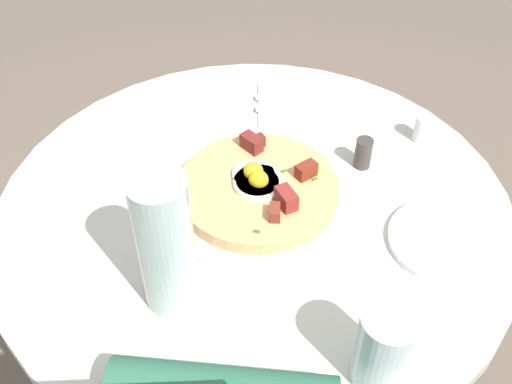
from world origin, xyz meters
TOP-DOWN VIEW (x-y plane):
  - dining_table at (0.00, 0.00)m, footprint 0.81×0.81m
  - pizza_plate at (-0.01, 0.01)m, footprint 0.31×0.31m
  - breakfast_pizza at (-0.01, 0.01)m, footprint 0.25×0.25m
  - bread_plate at (0.10, 0.28)m, footprint 0.17×0.17m
  - napkin at (-0.25, 0.10)m, footprint 0.15×0.18m
  - fork at (-0.23, 0.10)m, footprint 0.02×0.18m
  - knife at (-0.27, 0.11)m, footprint 0.02×0.18m
  - water_glass at (0.30, 0.14)m, footprint 0.07×0.07m
  - water_bottle at (0.17, -0.12)m, footprint 0.07×0.07m
  - salt_shaker at (-0.14, 0.30)m, footprint 0.03×0.03m
  - pepper_shaker at (-0.08, 0.18)m, footprint 0.03×0.03m

SIDE VIEW (x-z plane):
  - dining_table at x=0.00m, z-range 0.19..0.93m
  - napkin at x=-0.25m, z-range 0.73..0.74m
  - bread_plate at x=0.10m, z-range 0.73..0.74m
  - pizza_plate at x=-0.01m, z-range 0.73..0.75m
  - fork at x=-0.23m, z-range 0.74..0.74m
  - knife at x=-0.27m, z-range 0.74..0.74m
  - salt_shaker at x=-0.14m, z-range 0.73..0.78m
  - breakfast_pizza at x=-0.01m, z-range 0.74..0.78m
  - pepper_shaker at x=-0.08m, z-range 0.73..0.79m
  - water_glass at x=0.30m, z-range 0.73..0.85m
  - water_bottle at x=0.17m, z-range 0.73..0.94m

